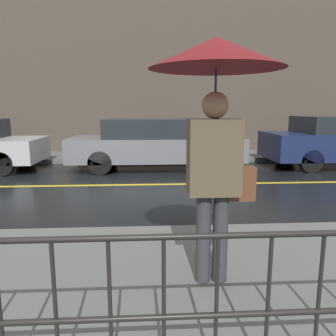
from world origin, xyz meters
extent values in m
plane|color=black|center=(0.00, 0.00, 0.00)|extent=(80.00, 80.00, 0.00)
cube|color=#60605E|center=(0.00, -4.40, 0.07)|extent=(28.00, 2.78, 0.13)
cube|color=#60605E|center=(0.00, 4.02, 0.07)|extent=(28.00, 2.03, 0.13)
cube|color=gold|center=(0.00, 0.00, 0.00)|extent=(25.20, 0.12, 0.01)
cube|color=#4C4238|center=(0.00, 5.18, 2.79)|extent=(28.00, 0.30, 5.59)
cylinder|color=black|center=(0.15, -5.54, 0.57)|extent=(0.02, 0.02, 0.88)
cylinder|color=black|center=(0.45, -5.54, 0.57)|extent=(0.02, 0.02, 0.88)
cylinder|color=black|center=(0.75, -5.54, 0.57)|extent=(0.02, 0.02, 0.88)
cylinder|color=black|center=(1.05, -5.54, 0.57)|extent=(0.02, 0.02, 0.88)
cylinder|color=black|center=(1.35, -5.54, 0.57)|extent=(0.02, 0.02, 0.88)
cylinder|color=black|center=(1.65, -5.54, 0.57)|extent=(0.02, 0.02, 0.88)
cylinder|color=black|center=(1.95, -5.54, 0.57)|extent=(0.02, 0.02, 0.88)
cylinder|color=#333338|center=(1.46, -4.45, 0.54)|extent=(0.14, 0.14, 0.82)
cylinder|color=#333338|center=(1.61, -4.45, 0.54)|extent=(0.14, 0.14, 0.82)
cube|color=brown|center=(1.53, -4.45, 1.28)|extent=(0.45, 0.27, 0.65)
sphere|color=tan|center=(1.53, -4.45, 1.72)|extent=(0.23, 0.23, 0.23)
cylinder|color=#262628|center=(1.53, -4.45, 1.65)|extent=(0.02, 0.02, 0.73)
cone|color=maroon|center=(1.53, -4.45, 2.14)|extent=(1.12, 1.12, 0.25)
cube|color=brown|center=(1.78, -4.45, 1.05)|extent=(0.24, 0.12, 0.30)
cylinder|color=black|center=(-2.75, 2.78, 0.31)|extent=(0.62, 0.22, 0.62)
cylinder|color=black|center=(-2.75, 1.22, 0.31)|extent=(0.62, 0.22, 0.62)
cube|color=slate|center=(1.20, 2.00, 0.58)|extent=(4.80, 1.76, 0.64)
cube|color=#1E2328|center=(1.01, 2.00, 1.16)|extent=(2.49, 1.62, 0.52)
cylinder|color=black|center=(2.69, 2.77, 0.31)|extent=(0.62, 0.22, 0.62)
cylinder|color=black|center=(2.69, 1.23, 0.31)|extent=(0.62, 0.22, 0.62)
cylinder|color=black|center=(-0.28, 2.77, 0.31)|extent=(0.62, 0.22, 0.62)
cylinder|color=black|center=(-0.28, 1.23, 0.31)|extent=(0.62, 0.22, 0.62)
cylinder|color=black|center=(5.32, 2.82, 0.31)|extent=(0.62, 0.22, 0.62)
cylinder|color=black|center=(5.32, 1.18, 0.31)|extent=(0.62, 0.22, 0.62)
camera|label=1|loc=(0.97, -7.21, 1.69)|focal=35.00mm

